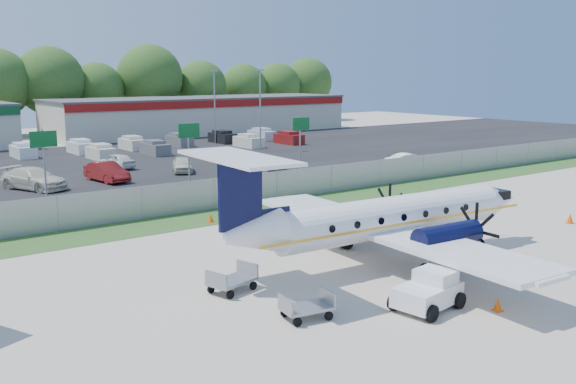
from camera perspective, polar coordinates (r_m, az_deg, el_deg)
ground at (r=30.99m, az=6.68°, el=-5.82°), size 170.00×170.00×0.00m
grass_verge at (r=40.25m, az=-5.12°, el=-1.96°), size 170.00×4.00×0.02m
access_road at (r=46.25m, az=-9.68°, el=-0.43°), size 170.00×8.00×0.02m
parking_lot at (r=65.43m, az=-18.12°, el=2.39°), size 170.00×32.00×0.02m
perimeter_fence at (r=41.74m, az=-6.58°, el=-0.14°), size 120.00×0.06×1.99m
building_east at (r=95.78m, az=-7.64°, el=6.82°), size 44.40×12.40×5.24m
sign_left at (r=46.44m, az=-20.89°, el=3.57°), size 1.80×0.26×5.00m
sign_mid at (r=50.53m, az=-8.80°, el=4.65°), size 1.80×0.26×5.00m
sign_right at (r=56.50m, az=1.13°, el=5.38°), size 1.80×0.26×5.00m
light_pole_ne at (r=72.09m, az=-2.49°, el=7.78°), size 0.90×0.35×9.09m
light_pole_se at (r=80.55m, az=-6.54°, el=8.01°), size 0.90×0.35×9.09m
aircraft at (r=29.88m, az=8.71°, el=-2.25°), size 17.91×17.65×5.53m
pushback_tug at (r=24.76m, az=12.42°, el=-8.60°), size 2.80×2.19×1.41m
baggage_cart_near at (r=23.32m, az=1.67°, el=-10.18°), size 1.96×1.37×0.95m
baggage_cart_far at (r=26.15m, az=-4.98°, el=-7.81°), size 2.17×1.62×1.01m
cone_nose at (r=41.08m, az=23.78°, el=-2.18°), size 0.41×0.41×0.59m
cone_port_wing at (r=25.32m, az=18.13°, el=-9.50°), size 0.36×0.36×0.51m
cone_starboard_wing at (r=38.16m, az=-6.89°, el=-2.30°), size 0.39×0.39×0.55m
road_car_mid at (r=51.27m, az=-1.66°, el=0.78°), size 4.55×2.04×1.52m
road_car_east at (r=59.35m, az=10.88°, el=1.93°), size 4.91×3.21×1.53m
parked_car_b at (r=52.21m, az=-21.60°, el=0.21°), size 4.49×6.15×1.66m
parked_car_c at (r=54.08m, az=-15.78°, el=0.89°), size 2.31×5.02×1.60m
parked_car_d at (r=57.69m, az=-9.36°, el=1.73°), size 3.16×4.40×1.39m
parked_car_e at (r=61.71m, az=-3.87°, el=2.42°), size 3.28×5.02×1.35m
parked_car_g at (r=61.24m, az=-14.93°, el=2.02°), size 2.42×4.40×1.42m
far_parking_rows at (r=70.16m, az=-19.44°, el=2.82°), size 56.00×10.00×1.60m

